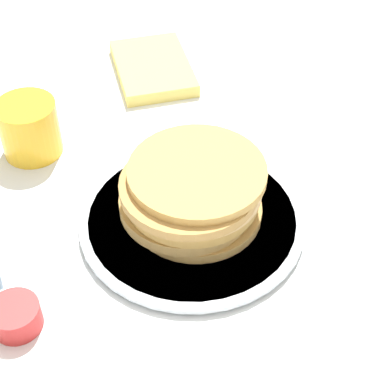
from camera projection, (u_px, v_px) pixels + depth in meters
The scene contains 5 objects.
ground_plane at pixel (184, 231), 0.77m from camera, with size 4.00×4.00×0.00m, color white.
plate at pixel (192, 220), 0.78m from camera, with size 0.27×0.27×0.01m.
pancake_stack at pixel (192, 192), 0.75m from camera, with size 0.17×0.17×0.08m.
juice_glass at pixel (29, 128), 0.85m from camera, with size 0.08×0.08×0.08m.
napkin at pixel (153, 68), 1.01m from camera, with size 0.16×0.11×0.02m.
Camera 1 is at (-0.50, 0.13, 0.58)m, focal length 60.00 mm.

